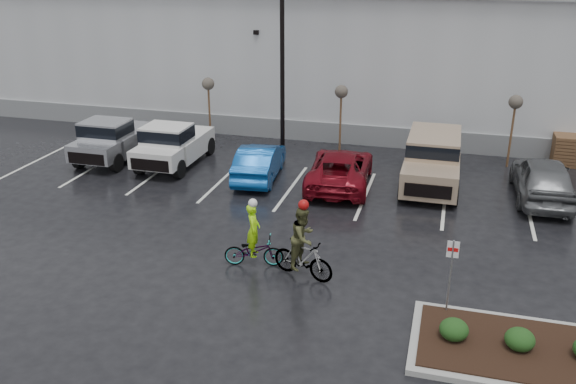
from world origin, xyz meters
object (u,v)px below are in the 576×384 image
(sapling_west, at_px, (208,87))
(car_grey, at_px, (543,178))
(suv_tan, at_px, (432,162))
(pickup_white, at_px, (177,142))
(car_blue, at_px, (259,162))
(pickup_silver, at_px, (118,136))
(cyclist_hivis, at_px, (254,245))
(sapling_mid, at_px, (341,95))
(sapling_east, at_px, (515,106))
(pallet_stack_a, at_px, (567,150))
(car_red, at_px, (340,169))
(lamppost, at_px, (282,29))
(fire_lane_sign, at_px, (451,269))
(cyclist_olive, at_px, (303,250))

(sapling_west, relative_size, car_grey, 0.65)
(sapling_west, xyz_separation_m, suv_tan, (10.87, -3.33, -1.70))
(pickup_white, relative_size, car_blue, 1.20)
(pickup_silver, bearing_deg, pickup_white, -0.42)
(car_grey, xyz_separation_m, cyclist_hivis, (-8.92, -7.92, -0.16))
(sapling_mid, xyz_separation_m, sapling_east, (7.50, 0.00, 0.00))
(pallet_stack_a, xyz_separation_m, cyclist_hivis, (-10.41, -12.50, 0.00))
(car_grey, bearing_deg, pallet_stack_a, -109.71)
(car_blue, bearing_deg, car_red, 174.75)
(sapling_mid, xyz_separation_m, cyclist_hivis, (-0.41, -11.50, -2.05))
(pallet_stack_a, distance_m, pickup_silver, 20.13)
(sapling_west, relative_size, sapling_mid, 1.00)
(sapling_mid, relative_size, car_red, 0.62)
(sapling_east, distance_m, pickup_white, 14.70)
(lamppost, distance_m, pallet_stack_a, 13.61)
(lamppost, xyz_separation_m, pickup_silver, (-7.15, -2.35, -4.71))
(sapling_west, distance_m, cyclist_hivis, 13.18)
(pickup_silver, xyz_separation_m, car_grey, (18.16, -0.23, -0.14))
(lamppost, xyz_separation_m, fire_lane_sign, (7.80, -11.80, -4.28))
(pallet_stack_a, height_order, suv_tan, suv_tan)
(pickup_white, xyz_separation_m, car_blue, (4.13, -0.88, -0.27))
(cyclist_hivis, bearing_deg, suv_tan, -42.71)
(sapling_east, bearing_deg, cyclist_hivis, -124.51)
(pickup_silver, height_order, car_red, pickup_silver)
(car_red, distance_m, car_grey, 7.71)
(sapling_east, bearing_deg, fire_lane_sign, -99.75)
(car_blue, bearing_deg, pallet_stack_a, -163.60)
(lamppost, bearing_deg, car_red, -43.89)
(car_blue, bearing_deg, lamppost, -97.54)
(cyclist_olive, bearing_deg, pickup_white, 59.96)
(car_blue, distance_m, suv_tan, 7.01)
(cyclist_olive, bearing_deg, car_blue, 43.33)
(pallet_stack_a, distance_m, cyclist_olive, 15.54)
(cyclist_olive, bearing_deg, pallet_stack_a, -17.70)
(pickup_silver, bearing_deg, fire_lane_sign, -32.29)
(sapling_east, xyz_separation_m, fire_lane_sign, (-2.20, -12.80, -1.32))
(sapling_west, distance_m, car_blue, 6.13)
(fire_lane_sign, relative_size, cyclist_hivis, 1.01)
(fire_lane_sign, xyz_separation_m, cyclist_olive, (-4.11, 1.00, -0.52))
(pickup_white, xyz_separation_m, car_red, (7.53, -0.82, -0.27))
(sapling_east, xyz_separation_m, cyclist_hivis, (-7.91, -11.50, -2.05))
(car_grey, bearing_deg, suv_tan, -5.10)
(suv_tan, xyz_separation_m, cyclist_hivis, (-4.78, -8.17, -0.35))
(car_blue, bearing_deg, suv_tan, -178.73)
(sapling_mid, height_order, suv_tan, sapling_mid)
(pickup_silver, height_order, car_grey, pickup_silver)
(pickup_silver, relative_size, cyclist_olive, 2.13)
(car_grey, bearing_deg, fire_lane_sign, 69.12)
(fire_lane_sign, bearing_deg, pallet_stack_a, 71.19)
(car_red, xyz_separation_m, suv_tan, (3.55, 0.86, 0.32))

